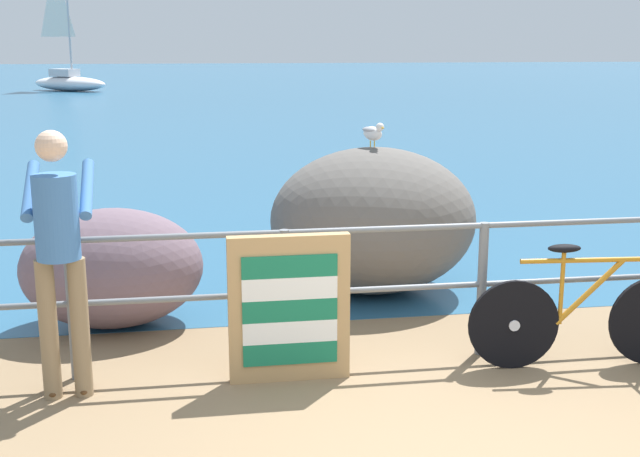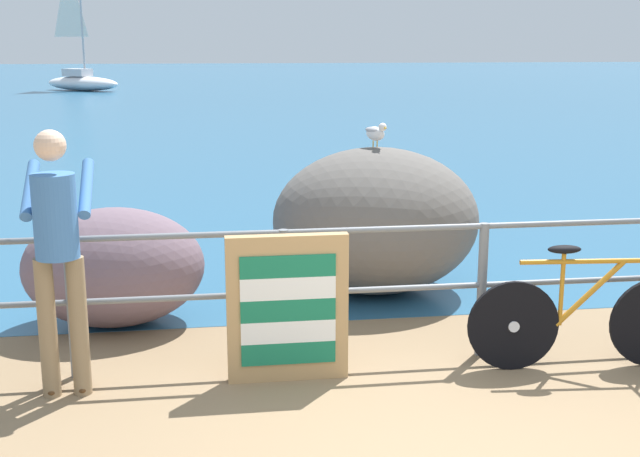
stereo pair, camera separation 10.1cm
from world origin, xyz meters
The scene contains 10 objects.
ground_plane centered at (0.00, 20.00, -0.05)m, with size 120.00×120.00×0.10m, color #846B4C.
sea_surface centered at (0.00, 47.73, 0.00)m, with size 120.00×90.00×0.01m, color #285B7F.
promenade_railing centered at (0.00, 1.82, 0.64)m, with size 7.48×0.07×1.02m.
bicycle centered at (1.40, 1.47, 0.39)m, with size 1.70×0.48×0.92m.
person_at_railing centered at (-2.24, 1.54, 0.99)m, with size 0.46×0.64×1.78m.
folded_deckchair_stack centered at (-0.74, 1.57, 0.52)m, with size 0.84×0.10×1.04m.
breakwater_boulder_main centered at (0.30, 3.55, 0.68)m, with size 1.94×1.67×1.37m.
breakwater_boulder_left centered at (-2.05, 2.93, 0.49)m, with size 1.49×1.10×0.99m.
seagull centered at (0.30, 3.60, 1.51)m, with size 0.20×0.34×0.23m.
sailboat centered at (-7.05, 38.27, 0.71)m, with size 4.31×3.67×6.16m.
Camera 1 is at (-1.39, -3.78, 2.31)m, focal length 46.01 mm.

